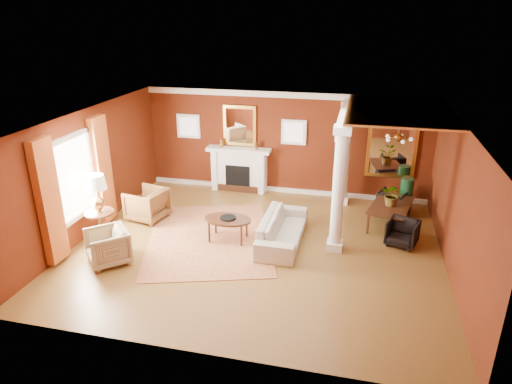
% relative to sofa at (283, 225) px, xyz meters
% --- Properties ---
extents(ground, '(8.00, 8.00, 0.00)m').
position_rel_sofa_xyz_m(ground, '(-0.51, -0.40, -0.43)').
color(ground, brown).
rests_on(ground, ground).
extents(room_shell, '(8.04, 7.04, 2.92)m').
position_rel_sofa_xyz_m(room_shell, '(-0.51, -0.40, 1.59)').
color(room_shell, '#541C0B').
rests_on(room_shell, ground).
extents(fireplace, '(1.85, 0.42, 1.29)m').
position_rel_sofa_xyz_m(fireplace, '(-1.81, 2.92, 0.22)').
color(fireplace, white).
rests_on(fireplace, ground).
extents(overmantel_mirror, '(0.95, 0.07, 1.15)m').
position_rel_sofa_xyz_m(overmantel_mirror, '(-1.81, 3.06, 1.47)').
color(overmantel_mirror, gold).
rests_on(overmantel_mirror, fireplace).
extents(flank_window_left, '(0.70, 0.07, 0.70)m').
position_rel_sofa_xyz_m(flank_window_left, '(-3.36, 3.07, 1.37)').
color(flank_window_left, white).
rests_on(flank_window_left, room_shell).
extents(flank_window_right, '(0.70, 0.07, 0.70)m').
position_rel_sofa_xyz_m(flank_window_right, '(-0.26, 3.07, 1.37)').
color(flank_window_right, white).
rests_on(flank_window_right, room_shell).
extents(left_window, '(0.21, 2.55, 2.60)m').
position_rel_sofa_xyz_m(left_window, '(-4.41, -1.00, 0.99)').
color(left_window, white).
rests_on(left_window, room_shell).
extents(column_front, '(0.36, 0.36, 2.80)m').
position_rel_sofa_xyz_m(column_front, '(1.19, -0.10, 1.00)').
color(column_front, white).
rests_on(column_front, ground).
extents(column_back, '(0.36, 0.36, 2.80)m').
position_rel_sofa_xyz_m(column_back, '(1.19, 2.60, 1.00)').
color(column_back, white).
rests_on(column_back, ground).
extents(header_beam, '(0.30, 3.20, 0.32)m').
position_rel_sofa_xyz_m(header_beam, '(1.19, 1.50, 2.19)').
color(header_beam, white).
rests_on(header_beam, column_front).
extents(amber_ceiling, '(2.30, 3.40, 0.04)m').
position_rel_sofa_xyz_m(amber_ceiling, '(2.34, 1.35, 2.44)').
color(amber_ceiling, '#EA9645').
rests_on(amber_ceiling, room_shell).
extents(dining_mirror, '(1.30, 0.07, 1.70)m').
position_rel_sofa_xyz_m(dining_mirror, '(2.39, 3.06, 1.12)').
color(dining_mirror, gold).
rests_on(dining_mirror, room_shell).
extents(chandelier, '(0.60, 0.62, 0.75)m').
position_rel_sofa_xyz_m(chandelier, '(2.39, 1.40, 1.82)').
color(chandelier, '#A77634').
rests_on(chandelier, room_shell).
extents(crown_trim, '(8.00, 0.08, 0.16)m').
position_rel_sofa_xyz_m(crown_trim, '(-0.51, 3.06, 2.39)').
color(crown_trim, white).
rests_on(crown_trim, room_shell).
extents(base_trim, '(8.00, 0.08, 0.12)m').
position_rel_sofa_xyz_m(base_trim, '(-0.51, 3.06, -0.37)').
color(base_trim, white).
rests_on(base_trim, ground).
extents(rug, '(3.74, 4.34, 0.01)m').
position_rel_sofa_xyz_m(rug, '(-1.70, -0.20, -0.42)').
color(rug, maroon).
rests_on(rug, ground).
extents(sofa, '(0.66, 2.21, 0.86)m').
position_rel_sofa_xyz_m(sofa, '(0.00, 0.00, 0.00)').
color(sofa, beige).
rests_on(sofa, ground).
extents(armchair_leopard, '(0.97, 1.01, 0.89)m').
position_rel_sofa_xyz_m(armchair_leopard, '(-3.55, 0.45, 0.01)').
color(armchair_leopard, black).
rests_on(armchair_leopard, ground).
extents(armchair_stripe, '(1.09, 1.09, 0.82)m').
position_rel_sofa_xyz_m(armchair_stripe, '(-3.39, -1.73, -0.02)').
color(armchair_stripe, tan).
rests_on(armchair_stripe, ground).
extents(coffee_table, '(1.08, 1.08, 0.54)m').
position_rel_sofa_xyz_m(coffee_table, '(-1.24, -0.18, 0.07)').
color(coffee_table, black).
rests_on(coffee_table, ground).
extents(coffee_book, '(0.17, 0.03, 0.23)m').
position_rel_sofa_xyz_m(coffee_book, '(-1.29, -0.19, 0.23)').
color(coffee_book, black).
rests_on(coffee_book, coffee_table).
extents(side_table, '(0.65, 0.65, 1.62)m').
position_rel_sofa_xyz_m(side_table, '(-4.01, -0.93, 0.68)').
color(side_table, black).
rests_on(side_table, ground).
extents(dining_table, '(0.91, 1.65, 0.87)m').
position_rel_sofa_xyz_m(dining_table, '(2.44, 1.46, 0.01)').
color(dining_table, black).
rests_on(dining_table, ground).
extents(dining_chair_near, '(0.79, 0.77, 0.65)m').
position_rel_sofa_xyz_m(dining_chair_near, '(2.64, 0.48, -0.10)').
color(dining_chair_near, black).
rests_on(dining_chair_near, ground).
extents(dining_chair_far, '(0.82, 0.80, 0.66)m').
position_rel_sofa_xyz_m(dining_chair_far, '(2.48, 2.26, -0.10)').
color(dining_chair_far, black).
rests_on(dining_chair_far, ground).
extents(green_urn, '(0.38, 0.38, 0.91)m').
position_rel_sofa_xyz_m(green_urn, '(2.83, 2.49, -0.07)').
color(green_urn, '#143F21').
rests_on(green_urn, ground).
extents(potted_plant, '(0.65, 0.69, 0.44)m').
position_rel_sofa_xyz_m(potted_plant, '(2.42, 1.40, 0.66)').
color(potted_plant, '#26591E').
rests_on(potted_plant, dining_table).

